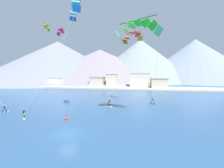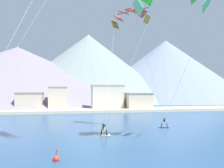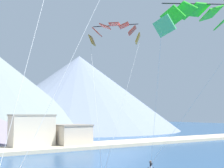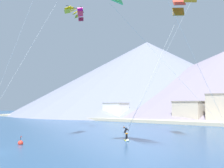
{
  "view_description": "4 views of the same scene",
  "coord_description": "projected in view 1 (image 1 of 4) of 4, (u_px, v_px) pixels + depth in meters",
  "views": [
    {
      "loc": [
        9.38,
        -18.66,
        8.65
      ],
      "look_at": [
        3.88,
        13.46,
        5.65
      ],
      "focal_mm": 24.0,
      "sensor_mm": 36.0,
      "label": 1
    },
    {
      "loc": [
        -2.47,
        -16.12,
        5.9
      ],
      "look_at": [
        3.57,
        13.62,
        6.61
      ],
      "focal_mm": 40.0,
      "sensor_mm": 36.0,
      "label": 2
    },
    {
      "loc": [
        -13.35,
        -9.34,
        7.4
      ],
      "look_at": [
        3.74,
        15.22,
        10.26
      ],
      "focal_mm": 50.0,
      "sensor_mm": 36.0,
      "label": 3
    },
    {
      "loc": [
        26.76,
        -12.34,
        4.12
      ],
      "look_at": [
        3.48,
        12.53,
        6.46
      ],
      "focal_mm": 50.0,
      "sensor_mm": 36.0,
      "label": 4
    }
  ],
  "objects": [
    {
      "name": "ground_plane",
      "position": [
        68.0,
        133.0,
        20.68
      ],
      "size": [
        400.0,
        400.0,
        0.0
      ],
      "primitive_type": "plane",
      "color": "navy"
    },
    {
      "name": "kitesurfer_near_lead",
      "position": [
        6.0,
        110.0,
        30.29
      ],
      "size": [
        0.65,
        1.77,
        1.76
      ],
      "color": "#337FDB",
      "rests_on": "ground"
    },
    {
      "name": "kitesurfer_near_trail",
      "position": [
        110.0,
        105.0,
        35.3
      ],
      "size": [
        1.58,
        1.44,
        1.75
      ],
      "color": "yellow",
      "rests_on": "ground"
    },
    {
      "name": "kitesurfer_mid_center",
      "position": [
        24.0,
        116.0,
        26.62
      ],
      "size": [
        1.38,
        1.62,
        1.77
      ],
      "color": "#33B266",
      "rests_on": "ground"
    },
    {
      "name": "kitesurfer_far_left",
      "position": [
        152.0,
        102.0,
        38.62
      ],
      "size": [
        1.72,
        1.17,
        1.63
      ],
      "color": "black",
      "rests_on": "ground"
    },
    {
      "name": "parafoil_kite_near_trail",
      "position": [
        132.0,
        36.0,
        37.95
      ],
      "size": [
        7.55,
        7.54,
        16.91
      ],
      "color": "olive"
    },
    {
      "name": "parafoil_kite_mid_center",
      "position": [
        75.0,
        10.0,
        28.31
      ],
      "size": [
        10.0,
        7.6,
        19.67
      ],
      "color": "blue"
    },
    {
      "name": "parafoil_kite_far_left",
      "position": [
        138.0,
        28.0,
        26.62
      ],
      "size": [
        8.42,
        13.92,
        16.17
      ],
      "color": "#4DC870"
    },
    {
      "name": "parafoil_kite_distant_high_outer",
      "position": [
        60.0,
        31.0,
        42.22
      ],
      "size": [
        3.36,
        3.19,
        1.66
      ],
      "color": "maroon"
    },
    {
      "name": "parafoil_kite_distant_low_drift",
      "position": [
        47.0,
        27.0,
        45.92
      ],
      "size": [
        2.15,
        3.92,
        1.67
      ],
      "color": "olive"
    },
    {
      "name": "race_marker_buoy",
      "position": [
        66.0,
        119.0,
        26.29
      ],
      "size": [
        0.56,
        0.56,
        1.02
      ],
      "color": "red",
      "rests_on": "ground"
    },
    {
      "name": "shoreline_strip",
      "position": [
        117.0,
        88.0,
        71.14
      ],
      "size": [
        180.0,
        10.0,
        0.7
      ],
      "primitive_type": "cube",
      "color": "beige",
      "rests_on": "ground"
    },
    {
      "name": "shore_building_harbour_front",
      "position": [
        98.0,
        82.0,
        77.53
      ],
      "size": [
        7.27,
        6.73,
        5.2
      ],
      "color": "#B7AD9E",
      "rests_on": "ground"
    },
    {
      "name": "shore_building_promenade_mid",
      "position": [
        55.0,
        82.0,
        78.36
      ],
      "size": [
        6.77,
        4.38,
        4.9
      ],
      "color": "silver",
      "rests_on": "ground"
    },
    {
      "name": "shore_building_quay_east",
      "position": [
        112.0,
        81.0,
        76.02
      ],
      "size": [
        5.27,
        5.37,
        6.79
      ],
      "color": "beige",
      "rests_on": "ground"
    },
    {
      "name": "shore_building_quay_west",
      "position": [
        140.0,
        81.0,
        71.76
      ],
      "size": [
        9.28,
        4.43,
        7.28
      ],
      "color": "beige",
      "rests_on": "ground"
    },
    {
      "name": "shore_building_old_town",
      "position": [
        159.0,
        83.0,
        69.18
      ],
      "size": [
        7.32,
        7.23,
        5.04
      ],
      "color": "beige",
      "rests_on": "ground"
    },
    {
      "name": "mountain_peak_west_ridge",
      "position": [
        100.0,
        65.0,
        130.83
      ],
      "size": [
        121.23,
        121.23,
        26.47
      ],
      "color": "gray",
      "rests_on": "ground"
    },
    {
      "name": "mountain_peak_central_summit",
      "position": [
        194.0,
        60.0,
        124.24
      ],
      "size": [
        91.17,
        91.17,
        34.13
      ],
      "color": "gray",
      "rests_on": "ground"
    },
    {
      "name": "mountain_peak_east_shoulder",
      "position": [
        58.0,
        61.0,
        129.83
      ],
      "size": [
        122.53,
        122.53,
        33.35
      ],
      "color": "slate",
      "rests_on": "ground"
    },
    {
      "name": "mountain_peak_far_spur",
      "position": [
        140.0,
        60.0,
        128.75
      ],
      "size": [
        89.41,
        89.41,
        34.91
      ],
      "color": "gray",
      "rests_on": "ground"
    }
  ]
}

